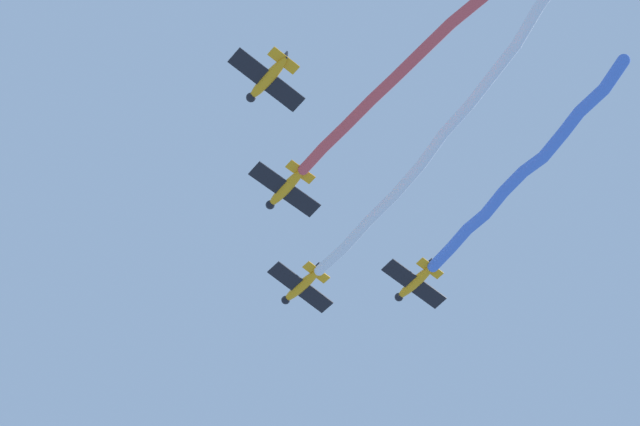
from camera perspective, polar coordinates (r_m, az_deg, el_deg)
name	(u,v)px	position (r m, az deg, el deg)	size (l,w,h in m)	color
airplane_lead	(301,286)	(83.53, -1.10, -4.25)	(6.34, 4.75, 1.58)	orange
smoke_trail_lead	(439,136)	(78.75, 6.89, 4.43)	(2.60, 30.75, 4.87)	white
airplane_left_wing	(285,189)	(78.40, -2.01, 1.42)	(6.28, 4.68, 1.58)	orange
smoke_trail_left_wing	(386,87)	(73.88, 3.81, 7.24)	(2.40, 20.02, 1.99)	#DB4C4C
airplane_right_wing	(414,283)	(84.06, 5.47, -4.03)	(6.30, 4.70, 1.58)	orange
smoke_trail_right_wing	(523,173)	(78.43, 11.62, 2.29)	(3.33, 23.72, 3.24)	#4C75DB
airplane_slot	(267,79)	(73.89, -3.06, 7.71)	(6.30, 4.70, 1.58)	orange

